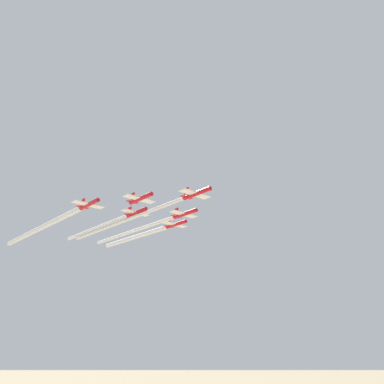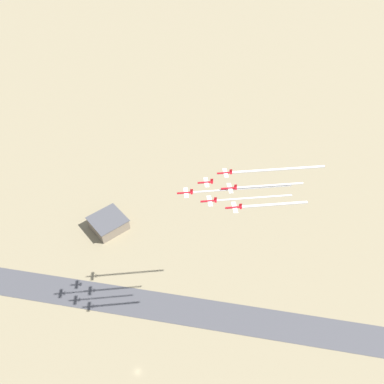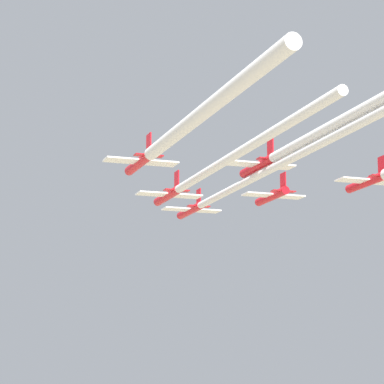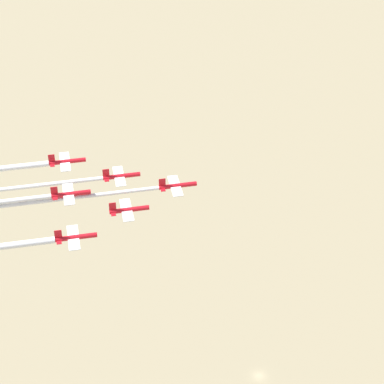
{
  "view_description": "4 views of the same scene",
  "coord_description": "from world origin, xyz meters",
  "px_view_note": "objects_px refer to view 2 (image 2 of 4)",
  "views": [
    {
      "loc": [
        -36.46,
        -88.87,
        91.51
      ],
      "look_at": [
        -54.98,
        -9.86,
        122.29
      ],
      "focal_mm": 35.0,
      "sensor_mm": 36.0,
      "label": 1
    },
    {
      "loc": [
        37.07,
        99.65,
        254.99
      ],
      "look_at": [
        -57.99,
        -13.01,
        118.32
      ],
      "focal_mm": 35.0,
      "sensor_mm": 36.0,
      "label": 2
    },
    {
      "loc": [
        -125.5,
        84.14,
        98.89
      ],
      "look_at": [
        -56.94,
        -8.33,
        122.02
      ],
      "focal_mm": 85.0,
      "sensor_mm": 36.0,
      "label": 3
    },
    {
      "loc": [
        -146.82,
        -109.0,
        217.69
      ],
      "look_at": [
        -53.31,
        -17.58,
        121.33
      ],
      "focal_mm": 70.0,
      "sensor_mm": 36.0,
      "label": 4
    }
  ],
  "objects_px": {
    "jet_2": "(206,182)",
    "jet_4": "(230,188)",
    "jet_0": "(186,193)",
    "jet_5": "(225,173)",
    "jet_3": "(234,207)",
    "jet_1": "(209,201)",
    "hangar": "(108,223)"
  },
  "relations": [
    {
      "from": "jet_2",
      "to": "jet_4",
      "type": "height_order",
      "value": "jet_4"
    },
    {
      "from": "jet_4",
      "to": "jet_0",
      "type": "bearing_deg",
      "value": 90.0
    },
    {
      "from": "jet_0",
      "to": "jet_4",
      "type": "xyz_separation_m",
      "value": [
        -19.31,
        13.21,
        1.11
      ]
    },
    {
      "from": "jet_2",
      "to": "jet_5",
      "type": "distance_m",
      "value": 13.57
    },
    {
      "from": "jet_0",
      "to": "jet_4",
      "type": "relative_size",
      "value": 1.0
    },
    {
      "from": "jet_3",
      "to": "jet_1",
      "type": "bearing_deg",
      "value": 59.53
    },
    {
      "from": "hangar",
      "to": "jet_0",
      "type": "relative_size",
      "value": 3.66
    },
    {
      "from": "hangar",
      "to": "jet_5",
      "type": "bearing_deg",
      "value": 104.21
    },
    {
      "from": "jet_0",
      "to": "jet_3",
      "type": "distance_m",
      "value": 27.15
    },
    {
      "from": "hangar",
      "to": "jet_1",
      "type": "relative_size",
      "value": 3.66
    },
    {
      "from": "jet_3",
      "to": "jet_5",
      "type": "relative_size",
      "value": 1.0
    },
    {
      "from": "jet_0",
      "to": "jet_5",
      "type": "xyz_separation_m",
      "value": [
        -27.08,
        1.85,
        0.21
      ]
    },
    {
      "from": "hangar",
      "to": "jet_0",
      "type": "bearing_deg",
      "value": 90.66
    },
    {
      "from": "jet_1",
      "to": "jet_2",
      "type": "bearing_deg",
      "value": 0.0
    },
    {
      "from": "jet_1",
      "to": "jet_3",
      "type": "relative_size",
      "value": 1.0
    },
    {
      "from": "jet_1",
      "to": "jet_5",
      "type": "distance_m",
      "value": 23.74
    },
    {
      "from": "hangar",
      "to": "jet_5",
      "type": "xyz_separation_m",
      "value": [
        -28.36,
        112.02,
        115.34
      ]
    },
    {
      "from": "jet_2",
      "to": "jet_5",
      "type": "relative_size",
      "value": 1.0
    },
    {
      "from": "jet_2",
      "to": "jet_4",
      "type": "distance_m",
      "value": 13.6
    },
    {
      "from": "jet_3",
      "to": "jet_4",
      "type": "height_order",
      "value": "jet_4"
    },
    {
      "from": "jet_0",
      "to": "jet_1",
      "type": "bearing_deg",
      "value": -120.47
    },
    {
      "from": "jet_1",
      "to": "jet_0",
      "type": "bearing_deg",
      "value": 59.53
    },
    {
      "from": "jet_0",
      "to": "jet_1",
      "type": "xyz_separation_m",
      "value": [
        -5.77,
        12.28,
        -0.55
      ]
    },
    {
      "from": "jet_0",
      "to": "hangar",
      "type": "bearing_deg",
      "value": 35.03
    },
    {
      "from": "jet_2",
      "to": "jet_4",
      "type": "xyz_separation_m",
      "value": [
        -5.77,
        12.28,
        0.87
      ]
    },
    {
      "from": "jet_4",
      "to": "jet_5",
      "type": "xyz_separation_m",
      "value": [
        -7.77,
        -11.36,
        -0.9
      ]
    },
    {
      "from": "jet_2",
      "to": "jet_3",
      "type": "distance_m",
      "value": 23.73
    },
    {
      "from": "jet_3",
      "to": "jet_5",
      "type": "height_order",
      "value": "jet_3"
    },
    {
      "from": "jet_0",
      "to": "jet_5",
      "type": "relative_size",
      "value": 1.0
    },
    {
      "from": "jet_2",
      "to": "hangar",
      "type": "bearing_deg",
      "value": 41.96
    },
    {
      "from": "jet_1",
      "to": "jet_4",
      "type": "xyz_separation_m",
      "value": [
        -13.54,
        0.92,
        1.66
      ]
    },
    {
      "from": "jet_1",
      "to": "jet_4",
      "type": "relative_size",
      "value": 1.0
    }
  ]
}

